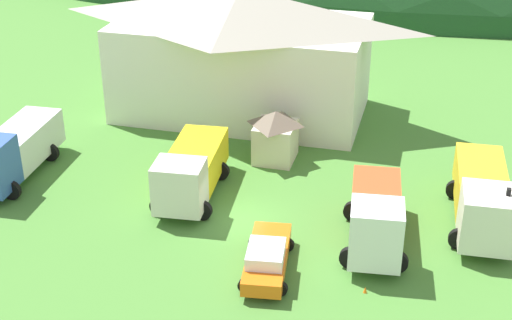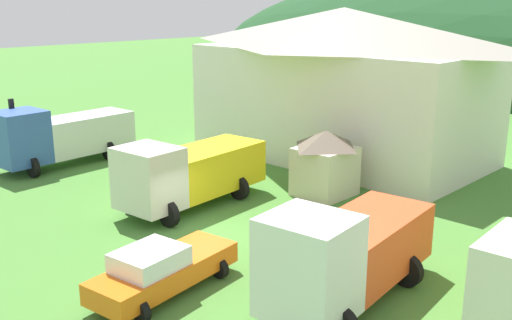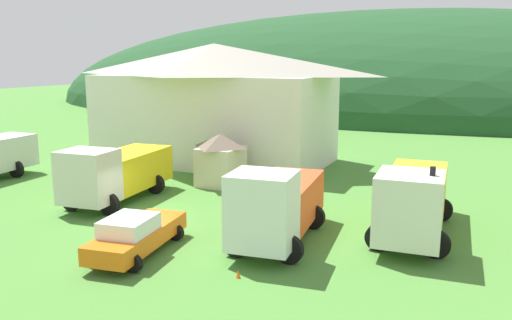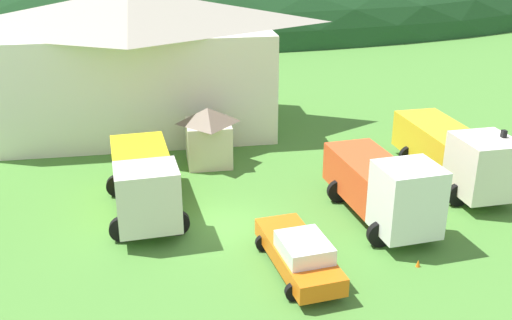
{
  "view_description": "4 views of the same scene",
  "coord_description": "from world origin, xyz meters",
  "px_view_note": "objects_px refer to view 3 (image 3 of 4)",
  "views": [
    {
      "loc": [
        9.15,
        -31.99,
        20.48
      ],
      "look_at": [
        -0.03,
        3.35,
        1.93
      ],
      "focal_mm": 52.09,
      "sensor_mm": 36.0,
      "label": 1
    },
    {
      "loc": [
        16.54,
        -14.46,
        9.12
      ],
      "look_at": [
        -0.47,
        3.27,
        2.44
      ],
      "focal_mm": 41.48,
      "sensor_mm": 36.0,
      "label": 2
    },
    {
      "loc": [
        14.71,
        -20.02,
        7.63
      ],
      "look_at": [
        3.79,
        4.45,
        2.39
      ],
      "focal_mm": 36.49,
      "sensor_mm": 36.0,
      "label": 3
    },
    {
      "loc": [
        -2.45,
        -23.01,
        12.55
      ],
      "look_at": [
        1.96,
        2.79,
        1.89
      ],
      "focal_mm": 41.74,
      "sensor_mm": 36.0,
      "label": 4
    }
  ],
  "objects_px": {
    "service_pickup_orange": "(136,234)",
    "traffic_light_east": "(431,201)",
    "traffic_cone_near_pickup": "(238,278)",
    "depot_building": "(215,102)",
    "play_shed_cream": "(221,159)",
    "heavy_rig_white": "(277,204)",
    "heavy_rig_striped": "(414,198)",
    "flatbed_truck_yellow": "(115,172)"
  },
  "relations": [
    {
      "from": "flatbed_truck_yellow",
      "to": "service_pickup_orange",
      "type": "bearing_deg",
      "value": 39.32
    },
    {
      "from": "traffic_cone_near_pickup",
      "to": "traffic_light_east",
      "type": "bearing_deg",
      "value": 39.01
    },
    {
      "from": "heavy_rig_white",
      "to": "heavy_rig_striped",
      "type": "height_order",
      "value": "heavy_rig_white"
    },
    {
      "from": "play_shed_cream",
      "to": "flatbed_truck_yellow",
      "type": "height_order",
      "value": "flatbed_truck_yellow"
    },
    {
      "from": "heavy_rig_striped",
      "to": "flatbed_truck_yellow",
      "type": "bearing_deg",
      "value": -89.89
    },
    {
      "from": "heavy_rig_white",
      "to": "traffic_cone_near_pickup",
      "type": "relative_size",
      "value": 11.97
    },
    {
      "from": "traffic_cone_near_pickup",
      "to": "heavy_rig_white",
      "type": "bearing_deg",
      "value": 91.06
    },
    {
      "from": "heavy_rig_striped",
      "to": "traffic_light_east",
      "type": "height_order",
      "value": "traffic_light_east"
    },
    {
      "from": "play_shed_cream",
      "to": "depot_building",
      "type": "bearing_deg",
      "value": 120.82
    },
    {
      "from": "flatbed_truck_yellow",
      "to": "traffic_light_east",
      "type": "xyz_separation_m",
      "value": [
        16.32,
        -1.54,
        0.6
      ]
    },
    {
      "from": "flatbed_truck_yellow",
      "to": "traffic_light_east",
      "type": "bearing_deg",
      "value": 79.72
    },
    {
      "from": "heavy_rig_white",
      "to": "traffic_light_east",
      "type": "height_order",
      "value": "traffic_light_east"
    },
    {
      "from": "service_pickup_orange",
      "to": "traffic_light_east",
      "type": "relative_size",
      "value": 1.5
    },
    {
      "from": "play_shed_cream",
      "to": "traffic_light_east",
      "type": "xyz_separation_m",
      "value": [
        12.88,
        -7.16,
        0.62
      ]
    },
    {
      "from": "depot_building",
      "to": "heavy_rig_striped",
      "type": "height_order",
      "value": "depot_building"
    },
    {
      "from": "play_shed_cream",
      "to": "traffic_light_east",
      "type": "height_order",
      "value": "traffic_light_east"
    },
    {
      "from": "heavy_rig_white",
      "to": "traffic_light_east",
      "type": "bearing_deg",
      "value": 93.03
    },
    {
      "from": "service_pickup_orange",
      "to": "traffic_light_east",
      "type": "height_order",
      "value": "traffic_light_east"
    },
    {
      "from": "heavy_rig_white",
      "to": "heavy_rig_striped",
      "type": "xyz_separation_m",
      "value": [
        5.06,
        3.31,
        -0.01
      ]
    },
    {
      "from": "traffic_cone_near_pickup",
      "to": "service_pickup_orange",
      "type": "bearing_deg",
      "value": 175.02
    },
    {
      "from": "traffic_cone_near_pickup",
      "to": "heavy_rig_striped",
      "type": "bearing_deg",
      "value": 55.07
    },
    {
      "from": "flatbed_truck_yellow",
      "to": "traffic_cone_near_pickup",
      "type": "height_order",
      "value": "flatbed_truck_yellow"
    },
    {
      "from": "play_shed_cream",
      "to": "traffic_cone_near_pickup",
      "type": "distance_m",
      "value": 13.93
    },
    {
      "from": "play_shed_cream",
      "to": "heavy_rig_striped",
      "type": "relative_size",
      "value": 0.37
    },
    {
      "from": "flatbed_truck_yellow",
      "to": "depot_building",
      "type": "bearing_deg",
      "value": 177.4
    },
    {
      "from": "play_shed_cream",
      "to": "heavy_rig_white",
      "type": "distance_m",
      "value": 10.65
    },
    {
      "from": "heavy_rig_striped",
      "to": "traffic_light_east",
      "type": "relative_size",
      "value": 2.36
    },
    {
      "from": "flatbed_truck_yellow",
      "to": "service_pickup_orange",
      "type": "relative_size",
      "value": 1.4
    },
    {
      "from": "heavy_rig_white",
      "to": "service_pickup_orange",
      "type": "xyz_separation_m",
      "value": [
        -4.59,
        -3.43,
        -0.87
      ]
    },
    {
      "from": "service_pickup_orange",
      "to": "traffic_light_east",
      "type": "bearing_deg",
      "value": 105.17
    },
    {
      "from": "depot_building",
      "to": "play_shed_cream",
      "type": "xyz_separation_m",
      "value": [
        3.93,
        -6.59,
        -2.85
      ]
    },
    {
      "from": "play_shed_cream",
      "to": "flatbed_truck_yellow",
      "type": "xyz_separation_m",
      "value": [
        -3.44,
        -5.62,
        0.02
      ]
    },
    {
      "from": "depot_building",
      "to": "heavy_rig_white",
      "type": "xyz_separation_m",
      "value": [
        10.84,
        -14.7,
        -2.78
      ]
    },
    {
      "from": "traffic_light_east",
      "to": "heavy_rig_white",
      "type": "bearing_deg",
      "value": -170.98
    },
    {
      "from": "heavy_rig_striped",
      "to": "service_pickup_orange",
      "type": "height_order",
      "value": "heavy_rig_striped"
    },
    {
      "from": "traffic_light_east",
      "to": "traffic_cone_near_pickup",
      "type": "height_order",
      "value": "traffic_light_east"
    },
    {
      "from": "depot_building",
      "to": "play_shed_cream",
      "type": "bearing_deg",
      "value": -59.18
    },
    {
      "from": "flatbed_truck_yellow",
      "to": "heavy_rig_striped",
      "type": "relative_size",
      "value": 0.89
    },
    {
      "from": "depot_building",
      "to": "traffic_light_east",
      "type": "relative_size",
      "value": 4.94
    },
    {
      "from": "heavy_rig_white",
      "to": "service_pickup_orange",
      "type": "relative_size",
      "value": 1.36
    },
    {
      "from": "flatbed_truck_yellow",
      "to": "heavy_rig_white",
      "type": "relative_size",
      "value": 1.03
    },
    {
      "from": "depot_building",
      "to": "traffic_cone_near_pickup",
      "type": "xyz_separation_m",
      "value": [
        10.91,
        -18.53,
        -4.48
      ]
    }
  ]
}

